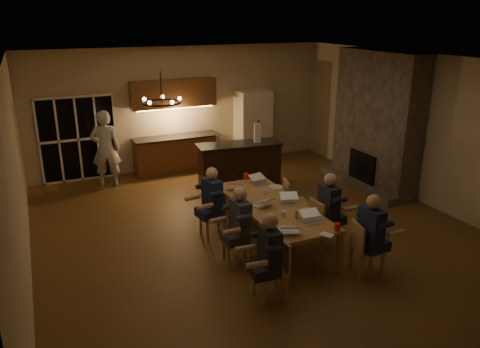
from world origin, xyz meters
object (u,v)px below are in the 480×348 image
chandelier (162,103)px  laptop_b (313,216)px  person_left_near (269,259)px  laptop_f (260,179)px  plate_far (276,187)px  bar_bottle (218,140)px  can_right (286,192)px  person_right_near (370,236)px  laptop_e (236,183)px  mug_back (238,190)px  person_left_mid (240,227)px  person_right_mid (328,210)px  mug_front (283,214)px  laptop_d (290,198)px  mug_mid (265,192)px  redcup_mid (244,199)px  chair_right_mid (325,222)px  plate_left (286,229)px  refrigerator (253,127)px  can_cola (233,178)px  laptop_a (290,225)px  plate_near (309,213)px  chair_right_near (368,248)px  standing_person (106,149)px  person_left_far (212,203)px  bar_island (239,165)px  redcup_far (246,176)px  chair_left_far (213,215)px  can_silver (296,215)px  chair_right_far (296,201)px  dining_table (272,224)px  chair_left_near (270,270)px

chandelier → laptop_b: (2.20, -0.76, -1.89)m
person_left_near → laptop_f: bearing=161.6°
plate_far → bar_bottle: size_ratio=1.16×
can_right → bar_bottle: bar_bottle is taller
bar_bottle → person_right_near: bearing=-81.3°
laptop_e → mug_back: size_ratio=3.20×
bar_bottle → person_left_mid: bearing=-106.2°
person_right_mid → mug_front: person_right_mid is taller
laptop_d → mug_mid: laptop_d is taller
mug_front → person_right_mid: bearing=0.6°
laptop_b → redcup_mid: laptop_b is taller
chair_right_mid → plate_left: bearing=111.6°
refrigerator → chandelier: chandelier is taller
refrigerator → bar_bottle: size_ratio=8.33×
can_cola → laptop_a: bearing=-93.0°
mug_back → plate_far: (0.78, -0.08, -0.04)m
person_right_near → bar_bottle: size_ratio=5.75×
plate_near → chair_right_near: bearing=-63.1°
standing_person → mug_mid: (2.30, -3.80, -0.13)m
plate_left → plate_far: 1.88m
laptop_e → person_left_far: bearing=55.8°
bar_island → can_right: bar_island is taller
can_right → plate_near: (-0.05, -0.91, -0.05)m
refrigerator → redcup_far: 3.66m
redcup_far → mug_back: bearing=-126.5°
person_left_far → person_right_near: bearing=29.4°
chair_left_far → person_left_far: (-0.02, -0.03, 0.24)m
person_left_near → mug_back: bearing=171.9°
refrigerator → bar_bottle: (-1.69, -1.66, 0.20)m
mug_front → chair_right_near: bearing=-47.6°
chair_left_far → plate_far: 1.39m
person_right_near → plate_left: size_ratio=5.58×
person_right_near → mug_back: bearing=23.9°
can_right → plate_far: size_ratio=0.43×
laptop_b → can_silver: size_ratio=2.67×
chair_right_far → laptop_b: laptop_b is taller
person_left_far → mug_back: (0.59, 0.19, 0.11)m
dining_table → chandelier: 3.08m
person_left_far → mug_back: person_left_far is taller
mug_mid → redcup_mid: (-0.51, -0.16, 0.01)m
chandelier → mug_front: 2.73m
chair_left_far → laptop_a: bearing=18.4°
person_left_near → person_right_near: size_ratio=1.00×
laptop_e → can_right: laptop_e is taller
chair_left_near → chair_right_near: (1.72, -0.05, 0.00)m
chandelier → can_cola: chandelier is taller
redcup_far → can_right: same height
person_left_mid → chandelier: size_ratio=2.43×
plate_left → laptop_a: bearing=-85.0°
mug_front → laptop_e: bearing=96.8°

